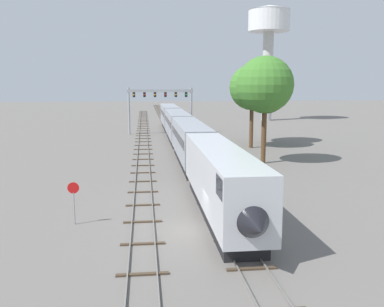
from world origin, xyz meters
The scene contains 10 objects.
ground_plane centered at (0.00, 0.00, 0.00)m, with size 400.00×400.00×0.00m, color slate.
track_main centered at (2.00, 60.00, 0.07)m, with size 2.60×200.00×0.16m.
track_near centered at (-3.50, 40.00, 0.07)m, with size 2.60×160.00×0.16m.
passenger_train centered at (2.00, 32.79, 2.60)m, with size 3.04×78.57×4.80m.
signal_gantry centered at (-0.25, 52.67, 6.30)m, with size 12.10×0.49×8.57m.
water_tower centered at (27.69, 79.06, 22.50)m, with size 10.35×10.35×28.24m.
stop_sign centered at (-8.00, 2.15, 1.87)m, with size 0.76×0.08×2.88m.
trackside_tree_left centered at (10.58, 22.07, 9.11)m, with size 6.56×6.56×12.44m.
trackside_tree_mid centered at (15.65, 39.01, 8.14)m, with size 7.14×7.14×11.73m.
trackside_tree_right centered at (12.19, 34.09, 8.71)m, with size 6.52×6.52×12.01m.
Camera 1 is at (-3.27, -25.57, 9.29)m, focal length 39.46 mm.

